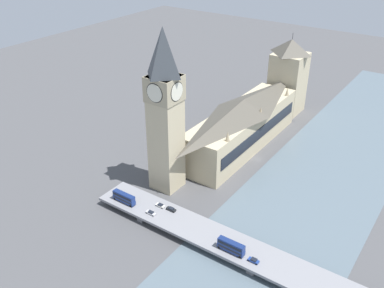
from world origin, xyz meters
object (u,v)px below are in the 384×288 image
at_px(double_decker_bus_lead, 231,246).
at_px(car_northbound_lead, 151,213).
at_px(car_northbound_tail, 160,205).
at_px(car_southbound_mid, 254,260).
at_px(victoria_tower, 288,76).
at_px(road_bridge, 259,258).
at_px(car_northbound_mid, 171,209).
at_px(parliament_hall, 243,123).
at_px(clock_tower, 165,109).
at_px(double_decker_bus_rear, 124,197).

distance_m(double_decker_bus_lead, car_northbound_lead, 39.82).
xyz_separation_m(car_northbound_tail, car_southbound_mid, (-49.33, 6.56, 0.10)).
bearing_deg(victoria_tower, car_southbound_mid, 109.66).
distance_m(road_bridge, car_southbound_mid, 3.97).
height_order(double_decker_bus_lead, car_southbound_mid, double_decker_bus_lead).
bearing_deg(car_northbound_lead, car_northbound_mid, -129.10).
bearing_deg(victoria_tower, parliament_hall, 90.05).
bearing_deg(car_northbound_mid, parliament_hall, -84.99).
relative_size(clock_tower, car_southbound_mid, 18.70).
height_order(double_decker_bus_rear, car_northbound_lead, double_decker_bus_rear).
xyz_separation_m(victoria_tower, double_decker_bus_rear, (14.18, 140.91, -17.43)).
distance_m(car_northbound_lead, car_northbound_mid, 8.99).
bearing_deg(car_northbound_lead, double_decker_bus_rear, 0.69).
bearing_deg(car_southbound_mid, victoria_tower, -70.34).
relative_size(double_decker_bus_rear, car_northbound_tail, 2.73).
xyz_separation_m(parliament_hall, car_northbound_tail, (-0.93, 74.99, -9.60)).
relative_size(car_northbound_mid, car_southbound_mid, 1.07).
height_order(double_decker_bus_lead, car_northbound_mid, double_decker_bus_lead).
height_order(parliament_hall, double_decker_bus_lead, parliament_hall).
distance_m(road_bridge, double_decker_bus_lead, 11.20).
distance_m(double_decker_bus_lead, car_southbound_mid, 9.84).
distance_m(parliament_hall, car_northbound_mid, 75.36).
bearing_deg(car_northbound_mid, car_northbound_lead, 50.90).
bearing_deg(victoria_tower, road_bridge, 110.25).
height_order(road_bridge, car_northbound_lead, car_northbound_lead).
distance_m(parliament_hall, double_decker_bus_lead, 91.55).
bearing_deg(double_decker_bus_lead, road_bridge, -159.13).
bearing_deg(victoria_tower, clock_tower, 84.98).
xyz_separation_m(road_bridge, car_northbound_lead, (49.71, 3.54, 1.50)).
height_order(car_northbound_tail, car_southbound_mid, car_southbound_mid).
height_order(double_decker_bus_rear, car_northbound_tail, double_decker_bus_rear).
height_order(parliament_hall, car_northbound_mid, parliament_hall).
relative_size(victoria_tower, car_northbound_tail, 12.35).
bearing_deg(car_northbound_lead, victoria_tower, -89.63).
bearing_deg(victoria_tower, double_decker_bus_rear, 84.25).
height_order(clock_tower, double_decker_bus_lead, clock_tower).
relative_size(parliament_hall, victoria_tower, 1.74).
distance_m(car_northbound_lead, car_northbound_tail, 6.46).
relative_size(double_decker_bus_rear, car_northbound_lead, 2.53).
height_order(clock_tower, car_northbound_tail, clock_tower).
xyz_separation_m(clock_tower, double_decker_bus_lead, (-50.76, 26.08, -34.14)).
height_order(car_northbound_lead, car_northbound_mid, car_northbound_mid).
bearing_deg(car_southbound_mid, car_northbound_lead, -0.12).
bearing_deg(double_decker_bus_rear, victoria_tower, -95.75).
height_order(clock_tower, car_northbound_mid, clock_tower).
height_order(victoria_tower, car_northbound_tail, victoria_tower).
relative_size(clock_tower, car_northbound_tail, 18.34).
bearing_deg(car_northbound_mid, double_decker_bus_lead, 168.03).
xyz_separation_m(car_northbound_mid, car_northbound_tail, (5.59, 0.52, -0.07)).
bearing_deg(parliament_hall, car_northbound_mid, 95.01).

